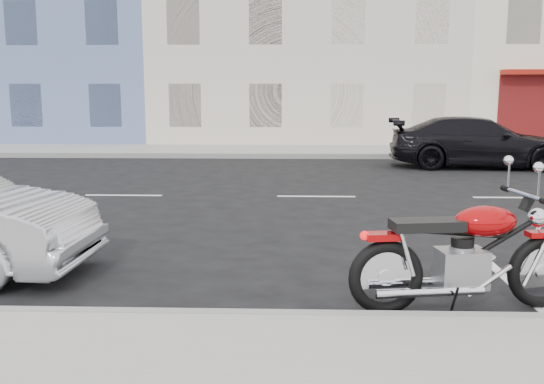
% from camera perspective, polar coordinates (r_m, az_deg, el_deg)
% --- Properties ---
extents(ground, '(120.00, 120.00, 0.00)m').
position_cam_1_polar(ground, '(12.72, 13.22, -0.48)').
color(ground, black).
rests_on(ground, ground).
extents(sidewalk_far, '(80.00, 3.40, 0.15)m').
position_cam_1_polar(sidewalk_far, '(21.23, -4.85, 3.89)').
color(sidewalk_far, gray).
rests_on(sidewalk_far, ground).
extents(curb_near, '(80.00, 0.12, 0.16)m').
position_cam_1_polar(curb_near, '(6.21, -22.42, -10.77)').
color(curb_near, gray).
rests_on(curb_near, ground).
extents(curb_far, '(80.00, 0.12, 0.16)m').
position_cam_1_polar(curb_far, '(19.56, -5.44, 3.41)').
color(curb_far, gray).
rests_on(curb_far, ground).
extents(bldg_cream, '(12.00, 12.00, 11.50)m').
position_cam_1_polar(bldg_cream, '(28.81, 3.04, 16.70)').
color(bldg_cream, beige).
rests_on(bldg_cream, ground).
extents(car_far, '(5.05, 2.38, 1.42)m').
position_cam_1_polar(car_far, '(18.06, 18.80, 4.45)').
color(car_far, black).
rests_on(car_far, ground).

